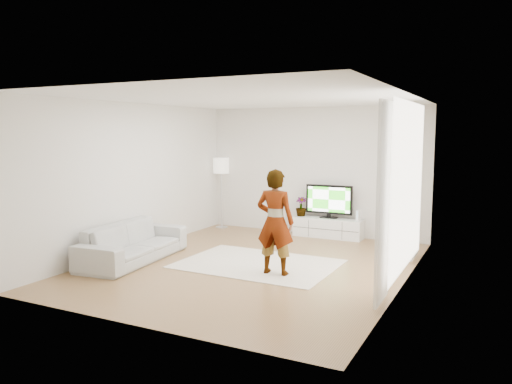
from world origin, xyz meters
The scene contains 17 objects.
floor centered at (0.00, 0.00, 0.00)m, with size 6.00×6.00×0.00m, color #986C44.
ceiling centered at (0.00, 0.00, 2.80)m, with size 6.00×6.00×0.00m, color white.
wall_left centered at (-2.50, 0.00, 1.40)m, with size 0.02×6.00×2.80m, color silver.
wall_right centered at (2.50, 0.00, 1.40)m, with size 0.02×6.00×2.80m, color silver.
wall_back centered at (0.00, 3.00, 1.40)m, with size 5.00×0.02×2.80m, color silver.
wall_front centered at (0.00, -3.00, 1.40)m, with size 5.00×0.02×2.80m, color silver.
window centered at (2.48, 0.30, 1.45)m, with size 0.01×2.60×2.50m, color white.
curtain_near centered at (2.40, -1.00, 1.35)m, with size 0.04×0.70×2.60m, color white.
curtain_far centered at (2.40, 1.60, 1.35)m, with size 0.04×0.70×2.60m, color white.
media_console centered at (0.42, 2.76, 0.21)m, with size 1.49×0.42×0.42m.
television centered at (0.42, 2.79, 0.80)m, with size 1.02×0.20×0.71m.
game_console centered at (1.07, 2.76, 0.53)m, with size 0.06×0.17×0.23m.
potted_plant centered at (-0.21, 2.77, 0.63)m, with size 0.23×0.23×0.42m, color #3F7238.
rug centered at (0.05, 0.10, 0.01)m, with size 2.62×1.88×0.01m, color #F0E1CD.
player centered at (0.57, -0.33, 0.85)m, with size 0.61×0.40×1.67m, color #334772.
sofa centered at (-2.01, -0.66, 0.33)m, with size 2.26×0.89×0.66m, color #B9B8B3.
floor_lamp centered at (-2.20, 2.70, 1.40)m, with size 0.37×0.37×1.66m.
Camera 1 is at (3.77, -7.38, 2.25)m, focal length 35.00 mm.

